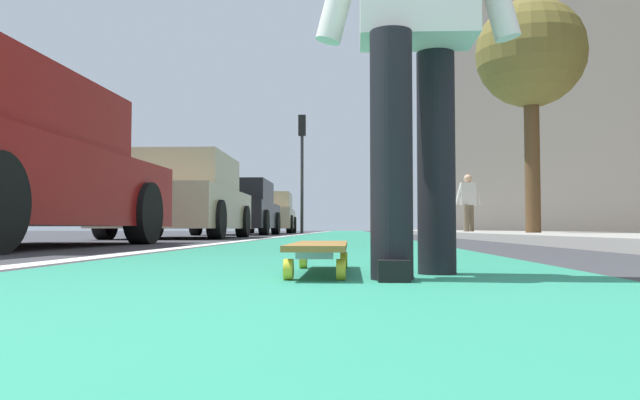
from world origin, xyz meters
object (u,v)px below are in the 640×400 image
(traffic_light, at_px, (302,152))
(pedestrian_distant, at_px, (468,201))
(skateboard, at_px, (320,249))
(parked_car_mid, at_px, (182,199))
(street_tree_mid, at_px, (531,56))
(parked_car_far, at_px, (239,209))
(skater_person, at_px, (416,9))
(parked_car_end, at_px, (269,214))

(traffic_light, distance_m, pedestrian_distant, 10.14)
(skateboard, height_order, parked_car_mid, parked_car_mid)
(traffic_light, height_order, street_tree_mid, traffic_light)
(parked_car_mid, height_order, parked_car_far, parked_car_far)
(skater_person, xyz_separation_m, street_tree_mid, (8.50, -2.83, 2.17))
(skater_person, relative_size, pedestrian_distant, 1.10)
(skater_person, xyz_separation_m, pedestrian_distant, (13.23, -2.63, -0.08))
(traffic_light, bearing_deg, parked_car_far, 169.98)
(skateboard, relative_size, parked_car_mid, 0.20)
(street_tree_mid, bearing_deg, parked_car_far, 43.51)
(parked_car_mid, relative_size, parked_car_end, 0.95)
(parked_car_mid, xyz_separation_m, traffic_light, (13.00, -1.15, 2.44))
(parked_car_end, bearing_deg, street_tree_mid, -153.74)
(skateboard, xyz_separation_m, street_tree_mid, (8.35, -3.17, 3.01))
(pedestrian_distant, bearing_deg, street_tree_mid, -177.63)
(parked_car_mid, distance_m, parked_car_far, 6.09)
(skateboard, distance_m, pedestrian_distant, 13.44)
(skateboard, height_order, parked_car_end, parked_car_end)
(street_tree_mid, bearing_deg, parked_car_end, 26.26)
(skateboard, bearing_deg, traffic_light, 4.65)
(parked_car_end, xyz_separation_m, traffic_light, (1.09, -1.13, 2.43))
(parked_car_far, xyz_separation_m, traffic_light, (6.90, -1.22, 2.42))
(skateboard, height_order, street_tree_mid, street_tree_mid)
(skater_person, bearing_deg, parked_car_end, 8.86)
(skater_person, distance_m, parked_car_mid, 9.48)
(skater_person, relative_size, traffic_light, 0.36)
(parked_car_far, distance_m, parked_car_end, 5.81)
(parked_car_far, xyz_separation_m, street_tree_mid, (-6.49, -6.16, 2.39))
(skater_person, height_order, parked_car_far, skater_person)
(parked_car_end, height_order, street_tree_mid, street_tree_mid)
(parked_car_mid, bearing_deg, parked_car_far, 0.66)
(skateboard, bearing_deg, pedestrian_distant, -12.83)
(skateboard, height_order, pedestrian_distant, pedestrian_distant)
(street_tree_mid, bearing_deg, pedestrian_distant, 2.37)
(parked_car_mid, bearing_deg, skater_person, -159.86)
(skateboard, relative_size, skater_person, 0.51)
(skateboard, relative_size, traffic_light, 0.18)
(parked_car_mid, relative_size, pedestrian_distant, 2.86)
(parked_car_mid, height_order, parked_car_end, parked_car_end)
(skateboard, xyz_separation_m, pedestrian_distant, (13.08, -2.98, 0.76))
(parked_car_end, xyz_separation_m, street_tree_mid, (-12.30, -6.07, 2.40))
(parked_car_end, bearing_deg, parked_car_mid, 179.90)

